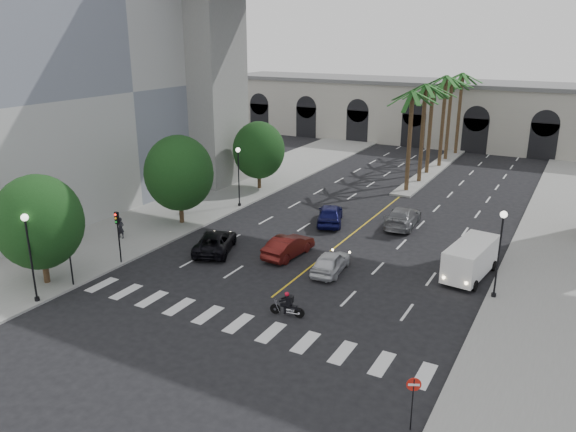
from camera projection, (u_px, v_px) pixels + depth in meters
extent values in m
plane|color=black|center=(253.00, 312.00, 31.04)|extent=(140.00, 140.00, 0.00)
cube|color=gray|center=(200.00, 204.00, 50.35)|extent=(8.00, 100.00, 0.15)
cube|color=gray|center=(569.00, 267.00, 36.73)|extent=(8.00, 100.00, 0.15)
cube|color=gray|center=(433.00, 170.00, 62.73)|extent=(2.00, 24.00, 0.20)
cube|color=#B8B9B5|center=(66.00, 88.00, 50.20)|extent=(16.00, 32.00, 20.00)
cube|color=#B2AEA0|center=(468.00, 116.00, 75.71)|extent=(70.00, 10.00, 8.00)
cube|color=slate|center=(471.00, 84.00, 74.39)|extent=(71.00, 10.50, 0.50)
cube|color=gray|center=(209.00, 79.00, 54.57)|extent=(5.00, 6.00, 20.80)
cylinder|color=#47331E|center=(409.00, 143.00, 52.93)|extent=(0.40, 0.40, 9.50)
cylinder|color=#47331E|center=(422.00, 135.00, 56.18)|extent=(0.40, 0.40, 9.80)
cylinder|color=#47331E|center=(430.00, 132.00, 59.74)|extent=(0.40, 0.40, 9.30)
cylinder|color=#47331E|center=(443.00, 123.00, 62.79)|extent=(0.40, 0.40, 10.10)
cylinder|color=#47331E|center=(449.00, 121.00, 66.32)|extent=(0.40, 0.40, 9.60)
cylinder|color=#47331E|center=(459.00, 115.00, 69.48)|extent=(0.40, 0.40, 9.90)
cylinder|color=#382616|center=(45.00, 267.00, 34.07)|extent=(0.36, 0.36, 2.34)
ellipsoid|color=black|center=(39.00, 222.00, 33.18)|extent=(5.20, 5.20, 5.72)
cylinder|color=#382616|center=(181.00, 209.00, 44.91)|extent=(0.36, 0.36, 2.45)
ellipsoid|color=black|center=(179.00, 173.00, 43.98)|extent=(5.44, 5.44, 5.98)
cylinder|color=#382616|center=(259.00, 178.00, 54.95)|extent=(0.36, 0.36, 2.27)
ellipsoid|color=black|center=(259.00, 150.00, 54.09)|extent=(5.04, 5.04, 5.54)
cylinder|color=black|center=(37.00, 300.00, 31.98)|extent=(0.28, 0.28, 0.36)
cylinder|color=black|center=(31.00, 261.00, 31.23)|extent=(0.11, 0.11, 5.00)
sphere|color=white|center=(25.00, 217.00, 30.44)|extent=(0.40, 0.40, 0.40)
cylinder|color=black|center=(240.00, 205.00, 49.52)|extent=(0.28, 0.28, 0.36)
cylinder|color=black|center=(239.00, 179.00, 48.76)|extent=(0.11, 0.11, 5.00)
sphere|color=white|center=(238.00, 150.00, 47.97)|extent=(0.40, 0.40, 0.40)
cylinder|color=black|center=(493.00, 296.00, 32.48)|extent=(0.28, 0.28, 0.36)
cylinder|color=black|center=(498.00, 257.00, 31.73)|extent=(0.11, 0.11, 5.00)
sphere|color=white|center=(504.00, 214.00, 30.94)|extent=(0.40, 0.40, 0.40)
cylinder|color=black|center=(70.00, 260.00, 33.54)|extent=(0.10, 0.10, 3.50)
cube|color=black|center=(67.00, 237.00, 33.07)|extent=(0.25, 0.18, 0.80)
cylinder|color=black|center=(119.00, 240.00, 36.88)|extent=(0.10, 0.10, 3.50)
cube|color=black|center=(117.00, 218.00, 36.41)|extent=(0.25, 0.18, 0.80)
cylinder|color=black|center=(275.00, 309.00, 30.74)|extent=(0.59, 0.18, 0.58)
cylinder|color=black|center=(299.00, 313.00, 30.28)|extent=(0.59, 0.18, 0.58)
cube|color=silver|center=(288.00, 310.00, 30.47)|extent=(0.42, 0.32, 0.25)
cube|color=black|center=(285.00, 305.00, 30.43)|extent=(0.56, 0.29, 0.19)
cube|color=black|center=(293.00, 307.00, 30.30)|extent=(0.46, 0.29, 0.12)
cylinder|color=black|center=(279.00, 300.00, 30.49)|extent=(0.11, 0.53, 0.03)
cube|color=black|center=(289.00, 300.00, 30.26)|extent=(0.30, 0.40, 0.50)
cube|color=black|center=(292.00, 300.00, 30.19)|extent=(0.18, 0.31, 0.37)
sphere|color=red|center=(287.00, 294.00, 30.20)|extent=(0.25, 0.25, 0.25)
imported|color=silver|center=(331.00, 262.00, 35.96)|extent=(2.05, 4.26, 1.40)
imported|color=#511210|center=(288.00, 246.00, 38.53)|extent=(1.95, 4.62, 1.48)
imported|color=black|center=(215.00, 242.00, 39.41)|extent=(3.99, 5.51, 1.39)
imported|color=slate|center=(403.00, 217.00, 44.50)|extent=(2.58, 5.48, 1.54)
imported|color=#0F1046|center=(330.00, 214.00, 45.09)|extent=(3.51, 5.16, 1.63)
cube|color=white|center=(471.00, 258.00, 35.10)|extent=(2.60, 5.48, 1.95)
cube|color=black|center=(457.00, 267.00, 33.11)|extent=(1.82, 0.47, 0.83)
cylinder|color=black|center=(444.00, 278.00, 34.48)|extent=(0.36, 0.71, 0.68)
cylinder|color=black|center=(474.00, 286.00, 33.45)|extent=(0.36, 0.71, 0.68)
cylinder|color=black|center=(465.00, 259.00, 37.34)|extent=(0.36, 0.71, 0.68)
cylinder|color=black|center=(493.00, 266.00, 36.31)|extent=(0.36, 0.71, 0.68)
imported|color=black|center=(121.00, 228.00, 41.50)|extent=(0.64, 0.49, 1.58)
imported|color=black|center=(75.00, 230.00, 41.05)|extent=(0.94, 0.89, 1.54)
cylinder|color=black|center=(412.00, 405.00, 21.47)|extent=(0.05, 0.05, 2.29)
cylinder|color=#B5160C|center=(414.00, 384.00, 21.18)|extent=(0.53, 0.27, 0.57)
cube|color=silver|center=(414.00, 384.00, 21.18)|extent=(0.41, 0.20, 0.10)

